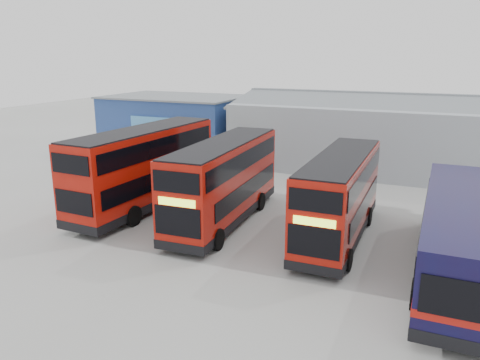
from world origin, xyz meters
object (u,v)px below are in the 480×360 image
office_block (177,124)px  double_decker_left (145,169)px  double_decker_right (339,198)px  panel_van (104,150)px  maintenance_shed (434,137)px  single_decker_blue (460,238)px  double_decker_centre (224,183)px

office_block → double_decker_left: office_block is taller
double_decker_right → panel_van: 22.72m
panel_van → double_decker_right: bearing=-6.6°
maintenance_shed → double_decker_left: (-15.01, -17.01, -0.26)m
double_decker_left → single_decker_blue: bearing=174.6°
double_decker_right → panel_van: (-21.15, 8.27, -0.90)m
double_decker_centre → panel_van: bearing=147.8°
double_decker_left → panel_van: 12.70m
double_decker_left → double_decker_right: 11.42m
maintenance_shed → double_decker_right: bearing=-101.8°
double_decker_centre → panel_van: 17.24m
double_decker_left → double_decker_centre: (5.28, -0.33, -0.15)m
office_block → single_decker_blue: office_block is taller
double_decker_left → maintenance_shed: bearing=-129.2°
office_block → double_decker_right: size_ratio=1.24×
double_decker_centre → double_decker_left: bearing=173.5°
maintenance_shed → double_decker_left: size_ratio=2.72×
double_decker_left → panel_van: (-9.73, 8.08, -1.16)m
maintenance_shed → panel_van: (-24.74, -8.93, -1.42)m
double_decker_centre → double_decker_right: (6.13, 0.13, -0.11)m
double_decker_centre → single_decker_blue: double_decker_centre is taller
maintenance_shed → single_decker_blue: maintenance_shed is taller
office_block → panel_van: size_ratio=2.39×
maintenance_shed → double_decker_centre: (-9.73, -17.34, -0.41)m
maintenance_shed → double_decker_right: size_ratio=3.07×
double_decker_left → single_decker_blue: 16.91m
double_decker_centre → single_decker_blue: bearing=-12.5°
double_decker_centre → double_decker_right: 6.14m
office_block → double_decker_centre: size_ratio=1.17×
single_decker_blue → double_decker_right: bearing=-21.6°
double_decker_centre → double_decker_right: double_decker_centre is taller
office_block → double_decker_right: (18.40, -15.20, -0.50)m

